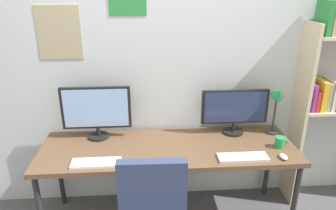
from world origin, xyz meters
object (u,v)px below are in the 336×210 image
desk (168,152)px  keyboard_left (96,163)px  monitor_right (235,109)px  keyboard_right (243,157)px  computer_mouse (283,157)px  desk_lamp (277,102)px  monitor_left (96,110)px  coffee_mug (280,142)px

desk → keyboard_left: keyboard_left is taller
monitor_right → keyboard_right: bearing=-95.2°
keyboard_left → computer_mouse: size_ratio=3.84×
keyboard_right → computer_mouse: computer_mouse is taller
desk_lamp → keyboard_right: 0.63m
monitor_right → keyboard_right: (-0.04, -0.44, -0.22)m
monitor_right → keyboard_right: 0.50m
monitor_left → coffee_mug: monitor_left is taller
desk → keyboard_right: size_ratio=5.44×
monitor_right → desk_lamp: bearing=-7.8°
monitor_right → keyboard_right: monitor_right is taller
computer_mouse → monitor_right: bearing=120.3°
keyboard_left → computer_mouse: (1.43, -0.02, 0.01)m
monitor_left → computer_mouse: (1.47, -0.46, -0.24)m
monitor_right → computer_mouse: size_ratio=6.15×
keyboard_right → coffee_mug: bearing=23.3°
coffee_mug → monitor_left: bearing=169.1°
monitor_left → keyboard_left: (0.04, -0.44, -0.24)m
desk → keyboard_left: bearing=-157.7°
keyboard_left → coffee_mug: bearing=5.9°
monitor_right → keyboard_right: size_ratio=1.52×
monitor_right → monitor_left: bearing=180.0°
keyboard_left → coffee_mug: (1.47, 0.15, 0.04)m
keyboard_right → coffee_mug: coffee_mug is taller
desk_lamp → desk: bearing=-170.3°
computer_mouse → coffee_mug: (0.04, 0.17, 0.03)m
coffee_mug → desk: bearing=175.1°
monitor_left → coffee_mug: 1.55m
monitor_left → coffee_mug: size_ratio=5.53×
keyboard_left → coffee_mug: size_ratio=3.47×
desk → desk_lamp: 1.03m
desk → keyboard_right: 0.61m
monitor_right → keyboard_left: (-1.16, -0.44, -0.22)m
desk → coffee_mug: bearing=-4.9°
desk_lamp → coffee_mug: size_ratio=4.32×
desk_lamp → coffee_mug: (-0.04, -0.24, -0.26)m
computer_mouse → coffee_mug: 0.18m
desk → keyboard_left: (-0.56, -0.23, 0.06)m
desk → keyboard_right: keyboard_right is taller
desk → coffee_mug: size_ratio=19.88×
monitor_right → keyboard_left: size_ratio=1.60×
desk_lamp → monitor_right: bearing=172.2°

